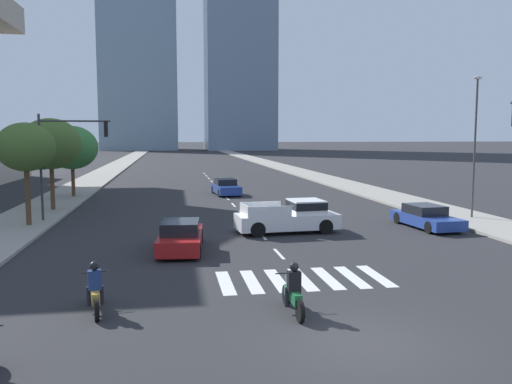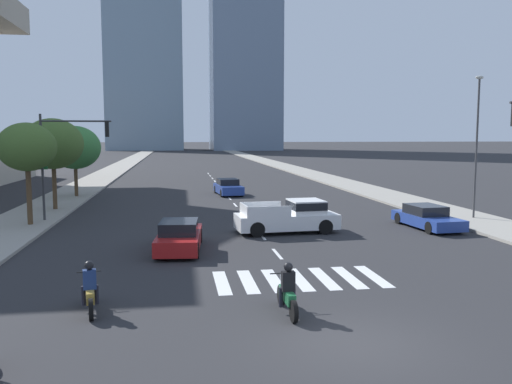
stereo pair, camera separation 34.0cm
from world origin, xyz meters
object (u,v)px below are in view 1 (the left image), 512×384
(pickup_truck, at_px, (292,217))
(sedan_blue_1, at_px, (426,217))
(motorcycle_lead, at_px, (95,292))
(street_lamp_east, at_px, (475,137))
(street_tree_nearest, at_px, (26,147))
(traffic_signal_far, at_px, (66,148))
(street_tree_third, at_px, (72,148))
(sedan_red_0, at_px, (181,237))
(motorcycle_third, at_px, (293,293))
(sedan_blue_2, at_px, (226,187))
(street_tree_second, at_px, (51,144))

(pickup_truck, distance_m, sedan_blue_1, 7.54)
(motorcycle_lead, distance_m, street_lamp_east, 24.41)
(motorcycle_lead, height_order, street_tree_nearest, street_tree_nearest)
(traffic_signal_far, bearing_deg, street_tree_third, 98.42)
(motorcycle_lead, distance_m, sedan_red_0, 8.11)
(motorcycle_third, height_order, street_tree_third, street_tree_third)
(pickup_truck, xyz_separation_m, sedan_blue_2, (-1.52, 17.82, -0.19))
(traffic_signal_far, height_order, street_tree_nearest, traffic_signal_far)
(motorcycle_lead, height_order, street_lamp_east, street_lamp_east)
(pickup_truck, bearing_deg, sedan_red_0, -152.84)
(street_tree_second, bearing_deg, street_lamp_east, -16.55)
(sedan_red_0, relative_size, street_tree_second, 0.80)
(sedan_blue_1, distance_m, street_tree_second, 23.74)
(sedan_red_0, height_order, sedan_blue_1, sedan_red_0)
(sedan_blue_2, distance_m, street_tree_nearest, 19.06)
(street_tree_second, xyz_separation_m, street_tree_third, (-0.00, 7.57, -0.41))
(pickup_truck, distance_m, street_lamp_east, 12.46)
(sedan_blue_2, relative_size, street_tree_second, 0.76)
(motorcycle_third, bearing_deg, motorcycle_lead, 77.94)
(motorcycle_third, height_order, street_tree_nearest, street_tree_nearest)
(sedan_blue_2, relative_size, street_tree_third, 0.81)
(sedan_blue_2, xyz_separation_m, street_tree_second, (-12.28, -8.00, 3.82))
(pickup_truck, distance_m, traffic_signal_far, 13.52)
(sedan_blue_2, bearing_deg, street_tree_second, -62.31)
(motorcycle_lead, distance_m, traffic_signal_far, 17.19)
(motorcycle_third, bearing_deg, street_tree_third, 18.74)
(sedan_blue_2, bearing_deg, pickup_truck, -0.50)
(street_lamp_east, bearing_deg, street_tree_nearest, 176.77)
(motorcycle_lead, relative_size, street_lamp_east, 0.26)
(traffic_signal_far, bearing_deg, sedan_blue_2, 50.35)
(motorcycle_third, height_order, sedan_blue_1, motorcycle_third)
(motorcycle_lead, height_order, sedan_blue_2, motorcycle_lead)
(traffic_signal_far, bearing_deg, street_tree_nearest, -141.05)
(traffic_signal_far, relative_size, street_tree_third, 1.08)
(street_tree_third, bearing_deg, street_lamp_east, -30.78)
(traffic_signal_far, distance_m, street_tree_third, 12.34)
(motorcycle_lead, height_order, sedan_red_0, motorcycle_lead)
(sedan_red_0, xyz_separation_m, street_tree_third, (-8.04, 20.90, 3.42))
(motorcycle_third, bearing_deg, sedan_blue_1, -41.50)
(motorcycle_lead, xyz_separation_m, sedan_red_0, (2.57, 7.70, 0.03))
(traffic_signal_far, bearing_deg, pickup_truck, -23.38)
(motorcycle_lead, height_order, traffic_signal_far, traffic_signal_far)
(pickup_truck, xyz_separation_m, street_tree_second, (-13.80, 9.82, 3.63))
(sedan_blue_1, bearing_deg, traffic_signal_far, -108.88)
(pickup_truck, height_order, sedan_red_0, pickup_truck)
(motorcycle_third, xyz_separation_m, street_tree_second, (-10.98, 22.04, 3.86))
(motorcycle_lead, bearing_deg, sedan_red_0, -28.50)
(traffic_signal_far, height_order, street_tree_third, traffic_signal_far)
(motorcycle_lead, bearing_deg, sedan_blue_2, -23.23)
(motorcycle_lead, distance_m, street_tree_third, 29.32)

